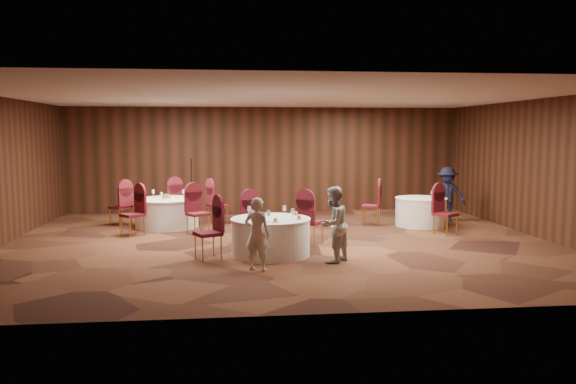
{
  "coord_description": "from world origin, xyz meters",
  "views": [
    {
      "loc": [
        -1.14,
        -12.2,
        2.41
      ],
      "look_at": [
        0.2,
        0.2,
        1.1
      ],
      "focal_mm": 35.0,
      "sensor_mm": 36.0,
      "label": 1
    }
  ],
  "objects": [
    {
      "name": "tabletop_left",
      "position": [
        -2.7,
        2.31,
        0.82
      ],
      "size": [
        0.87,
        0.76,
        0.22
      ],
      "color": "silver",
      "rests_on": "table_left"
    },
    {
      "name": "chairs_left",
      "position": [
        -2.66,
        2.3,
        0.5
      ],
      "size": [
        3.24,
        3.06,
        1.0
      ],
      "color": "#430D1A",
      "rests_on": "ground"
    },
    {
      "name": "tabletop_right",
      "position": [
        4.06,
        1.57,
        0.9
      ],
      "size": [
        0.08,
        0.08,
        0.22
      ],
      "color": "silver",
      "rests_on": "table_right"
    },
    {
      "name": "mic_stand",
      "position": [
        -2.16,
        3.8,
        0.5
      ],
      "size": [
        0.24,
        0.24,
        1.7
      ],
      "color": "black",
      "rests_on": "ground"
    },
    {
      "name": "ground",
      "position": [
        0.0,
        0.0,
        0.0
      ],
      "size": [
        12.0,
        12.0,
        0.0
      ],
      "primitive_type": "plane",
      "color": "black",
      "rests_on": "ground"
    },
    {
      "name": "table_left",
      "position": [
        -2.7,
        2.31,
        0.38
      ],
      "size": [
        1.62,
        1.62,
        0.74
      ],
      "color": "white",
      "rests_on": "ground"
    },
    {
      "name": "room_shell",
      "position": [
        0.0,
        0.0,
        1.96
      ],
      "size": [
        12.0,
        12.0,
        12.0
      ],
      "color": "silver",
      "rests_on": "ground"
    },
    {
      "name": "woman_a",
      "position": [
        -0.63,
        -2.49,
        0.65
      ],
      "size": [
        0.56,
        0.48,
        1.3
      ],
      "primitive_type": "imported",
      "rotation": [
        0.0,
        0.0,
        2.7
      ],
      "color": "silver",
      "rests_on": "ground"
    },
    {
      "name": "chairs_main",
      "position": [
        -0.56,
        -0.61,
        0.5
      ],
      "size": [
        2.88,
        2.04,
        1.0
      ],
      "color": "#430D1A",
      "rests_on": "ground"
    },
    {
      "name": "man_c",
      "position": [
        4.84,
        2.52,
        0.75
      ],
      "size": [
        1.11,
        0.92,
        1.49
      ],
      "primitive_type": "imported",
      "rotation": [
        0.0,
        0.0,
        5.82
      ],
      "color": "black",
      "rests_on": "ground"
    },
    {
      "name": "table_main",
      "position": [
        -0.31,
        -1.29,
        0.38
      ],
      "size": [
        1.58,
        1.58,
        0.74
      ],
      "color": "white",
      "rests_on": "ground"
    },
    {
      "name": "table_right",
      "position": [
        3.86,
        1.82,
        0.38
      ],
      "size": [
        1.33,
        1.33,
        0.74
      ],
      "color": "white",
      "rests_on": "ground"
    },
    {
      "name": "tabletop_main",
      "position": [
        -0.16,
        -1.38,
        0.84
      ],
      "size": [
        1.07,
        1.01,
        0.22
      ],
      "color": "silver",
      "rests_on": "table_main"
    },
    {
      "name": "woman_b",
      "position": [
        0.8,
        -2.02,
        0.71
      ],
      "size": [
        0.87,
        0.88,
        1.43
      ],
      "primitive_type": "imported",
      "rotation": [
        0.0,
        0.0,
        3.98
      ],
      "color": "#B1B2B6",
      "rests_on": "ground"
    },
    {
      "name": "chairs_right",
      "position": [
        3.32,
        1.35,
        0.5
      ],
      "size": [
        2.09,
        2.32,
        1.0
      ],
      "color": "#430D1A",
      "rests_on": "ground"
    }
  ]
}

